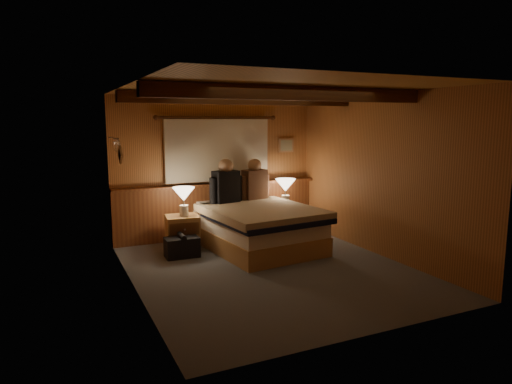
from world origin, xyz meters
TOP-DOWN VIEW (x-y plane):
  - floor at (0.00, 0.00)m, footprint 4.20×4.20m
  - ceiling at (0.00, 0.00)m, footprint 4.20×4.20m
  - wall_back at (0.00, 2.10)m, footprint 3.60×0.00m
  - wall_left at (-1.80, 0.00)m, footprint 0.00×4.20m
  - wall_right at (1.80, 0.00)m, footprint 0.00×4.20m
  - wall_front at (0.00, -2.10)m, footprint 3.60×0.00m
  - wainscot at (0.00, 2.04)m, footprint 3.60×0.23m
  - curtain_window at (0.00, 2.03)m, footprint 2.18×0.09m
  - ceiling_beams at (0.00, 0.15)m, footprint 3.60×1.65m
  - coat_rail at (-1.72, 1.58)m, footprint 0.05×0.55m
  - framed_print at (1.35, 2.08)m, footprint 0.30×0.04m
  - bed at (0.29, 1.00)m, footprint 1.70×2.10m
  - nightstand_left at (-0.82, 1.44)m, footprint 0.54×0.50m
  - nightstand_right at (1.05, 1.61)m, footprint 0.51×0.46m
  - lamp_left at (-0.80, 1.40)m, footprint 0.34×0.34m
  - lamp_right at (1.09, 1.61)m, footprint 0.35×0.35m
  - person_left at (-0.02, 1.62)m, footprint 0.60×0.32m
  - person_right at (0.55, 1.73)m, footprint 0.58×0.30m
  - duffel_bag at (-0.93, 1.08)m, footprint 0.50×0.31m

SIDE VIEW (x-z plane):
  - floor at x=0.00m, z-range 0.00..0.00m
  - duffel_bag at x=-0.93m, z-range -0.02..0.33m
  - nightstand_right at x=1.05m, z-range 0.00..0.53m
  - nightstand_left at x=-0.82m, z-range 0.00..0.54m
  - bed at x=0.29m, z-range 0.01..0.68m
  - wainscot at x=0.00m, z-range 0.02..0.96m
  - lamp_right at x=1.09m, z-range 0.63..1.09m
  - lamp_left at x=-0.80m, z-range 0.64..1.08m
  - person_right at x=0.55m, z-range 0.60..1.31m
  - person_left at x=-0.02m, z-range 0.59..1.34m
  - wall_left at x=-1.80m, z-range -0.90..3.30m
  - wall_right at x=1.80m, z-range -0.90..3.30m
  - wall_back at x=0.00m, z-range -0.60..3.00m
  - wall_front at x=0.00m, z-range -0.60..3.00m
  - curtain_window at x=0.00m, z-range 0.96..2.08m
  - framed_print at x=1.35m, z-range 1.43..1.68m
  - coat_rail at x=-1.72m, z-range 1.55..1.79m
  - ceiling_beams at x=0.00m, z-range 2.23..2.39m
  - ceiling at x=0.00m, z-range 2.40..2.40m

